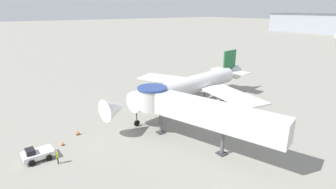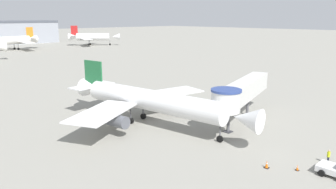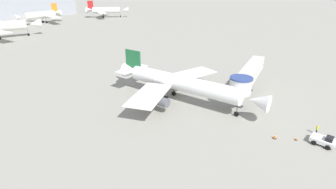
# 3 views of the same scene
# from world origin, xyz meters

# --- Properties ---
(ground_plane) EXTENTS (800.00, 800.00, 0.00)m
(ground_plane) POSITION_xyz_m (0.00, 0.00, 0.00)
(ground_plane) COLOR gray
(main_airplane) EXTENTS (26.84, 32.07, 8.62)m
(main_airplane) POSITION_xyz_m (-0.32, 0.23, 3.68)
(main_airplane) COLOR white
(main_airplane) RESTS_ON ground_plane
(jet_bridge) EXTENTS (19.61, 8.44, 6.42)m
(jet_bridge) POSITION_xyz_m (10.40, -8.76, 4.73)
(jet_bridge) COLOR silver
(jet_bridge) RESTS_ON ground_plane
(pushback_tug_white) EXTENTS (2.58, 3.35, 1.49)m
(pushback_tug_white) POSITION_xyz_m (2.64, -25.58, 0.68)
(pushback_tug_white) COLOR silver
(pushback_tug_white) RESTS_ON ground_plane
(traffic_cone_starboard_wing) EXTENTS (0.44, 0.44, 0.73)m
(traffic_cone_starboard_wing) POSITION_xyz_m (10.26, -1.87, 0.35)
(traffic_cone_starboard_wing) COLOR black
(traffic_cone_starboard_wing) RESTS_ON ground_plane
(traffic_cone_near_nose) EXTENTS (0.51, 0.51, 0.84)m
(traffic_cone_near_nose) POSITION_xyz_m (-0.79, -19.79, 0.40)
(traffic_cone_near_nose) COLOR black
(traffic_cone_near_nose) RESTS_ON ground_plane
(traffic_cone_apron_front) EXTENTS (0.37, 0.37, 0.62)m
(traffic_cone_apron_front) POSITION_xyz_m (1.02, -22.33, 0.29)
(traffic_cone_apron_front) COLOR black
(traffic_cone_apron_front) RESTS_ON ground_plane
(ground_crew_marshaller) EXTENTS (0.35, 0.26, 1.63)m
(ground_crew_marshaller) POSITION_xyz_m (5.01, -23.92, 0.94)
(ground_crew_marshaller) COLOR #1E2338
(ground_crew_marshaller) RESTS_ON ground_plane
(background_jet_red_tail) EXTENTS (24.96, 24.36, 11.03)m
(background_jet_red_tail) POSITION_xyz_m (68.24, 128.99, 4.83)
(background_jet_red_tail) COLOR white
(background_jet_red_tail) RESTS_ON ground_plane
(background_jet_navy_tail) EXTENTS (29.06, 31.97, 11.46)m
(background_jet_navy_tail) POSITION_xyz_m (-4.46, 97.55, 5.01)
(background_jet_navy_tail) COLOR white
(background_jet_navy_tail) RESTS_ON ground_plane
(background_jet_orange_tail) EXTENTS (28.65, 31.28, 10.76)m
(background_jet_orange_tail) POSITION_xyz_m (25.84, 131.83, 4.72)
(background_jet_orange_tail) COLOR white
(background_jet_orange_tail) RESTS_ON ground_plane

